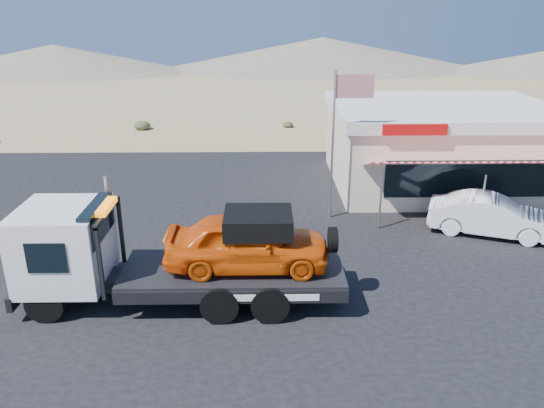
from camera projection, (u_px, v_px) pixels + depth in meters
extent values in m
plane|color=#A0855B|center=(207.00, 269.00, 17.88)|extent=(120.00, 120.00, 0.00)
cube|color=black|center=(265.00, 232.00, 20.71)|extent=(32.00, 24.00, 0.02)
cylinder|color=black|center=(45.00, 304.00, 14.74)|extent=(1.08, 0.32, 1.08)
cylinder|color=black|center=(72.00, 268.00, 16.76)|extent=(1.08, 0.32, 1.08)
cylinder|color=black|center=(220.00, 302.00, 14.81)|extent=(1.08, 0.59, 1.08)
cylinder|color=black|center=(225.00, 267.00, 16.83)|extent=(1.08, 0.59, 1.08)
cylinder|color=black|center=(270.00, 302.00, 14.83)|extent=(1.08, 0.59, 1.08)
cylinder|color=black|center=(269.00, 266.00, 16.85)|extent=(1.08, 0.59, 1.08)
cube|color=black|center=(194.00, 279.00, 15.75)|extent=(8.85, 1.08, 0.32)
cube|color=white|center=(64.00, 245.00, 15.30)|extent=(2.38, 2.54, 2.27)
cube|color=black|center=(97.00, 221.00, 15.04)|extent=(0.38, 2.16, 0.97)
cube|color=black|center=(111.00, 246.00, 15.33)|extent=(0.11, 2.38, 2.16)
cube|color=orange|center=(107.00, 206.00, 14.89)|extent=(0.27, 1.30, 0.16)
cube|color=black|center=(233.00, 270.00, 15.66)|extent=(6.48, 2.48, 0.16)
imported|color=#E14D09|center=(247.00, 242.00, 15.35)|extent=(4.75, 1.91, 1.62)
cube|color=black|center=(258.00, 222.00, 15.14)|extent=(1.94, 1.62, 0.59)
imported|color=silver|center=(491.00, 216.00, 20.28)|extent=(4.90, 3.18, 1.52)
cube|color=beige|center=(439.00, 149.00, 25.84)|extent=(10.00, 8.00, 3.40)
cube|color=white|center=(443.00, 110.00, 25.15)|extent=(10.40, 8.40, 0.50)
cube|color=red|center=(415.00, 130.00, 21.13)|extent=(2.60, 0.12, 0.45)
cube|color=black|center=(468.00, 179.00, 22.15)|extent=(7.00, 0.06, 1.60)
cube|color=red|center=(479.00, 163.00, 20.99)|extent=(9.00, 1.73, 0.61)
cylinder|color=#99999E|center=(380.00, 202.00, 20.66)|extent=(0.08, 0.08, 2.20)
cylinder|color=#99999E|center=(482.00, 202.00, 20.72)|extent=(0.08, 0.08, 2.20)
cylinder|color=#99999E|center=(333.00, 147.00, 21.09)|extent=(0.10, 0.10, 6.00)
cube|color=#B20C14|center=(355.00, 86.00, 20.25)|extent=(1.50, 0.02, 0.90)
ellipsoid|color=#373F22|center=(142.00, 125.00, 37.63)|extent=(1.18, 1.18, 0.63)
ellipsoid|color=#373F22|center=(288.00, 124.00, 38.33)|extent=(0.78, 0.78, 0.42)
cone|color=#726B59|center=(55.00, 59.00, 68.32)|extent=(36.00, 36.00, 3.50)
cone|color=#726B59|center=(323.00, 53.00, 71.52)|extent=(44.00, 44.00, 4.20)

